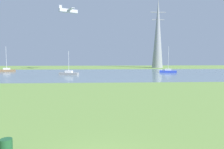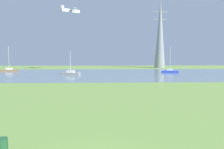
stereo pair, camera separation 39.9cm
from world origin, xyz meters
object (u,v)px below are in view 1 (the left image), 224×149
at_px(electricity_pylon, 158,33).
at_px(light_aircraft, 68,11).
at_px(litter_bin, 6,147).
at_px(sailboat_gray, 69,73).
at_px(sailboat_brown, 7,70).
at_px(sailboat_blue, 168,71).

height_order(electricity_pylon, light_aircraft, electricity_pylon).
bearing_deg(litter_bin, sailboat_gray, 94.32).
distance_m(sailboat_brown, sailboat_blue, 48.98).
distance_m(sailboat_gray, light_aircraft, 28.55).
xyz_separation_m(sailboat_brown, electricity_pylon, (52.72, 20.03, 13.72)).
bearing_deg(light_aircraft, litter_bin, -84.60).
distance_m(sailboat_brown, electricity_pylon, 58.04).
bearing_deg(sailboat_brown, sailboat_blue, -8.55).
height_order(sailboat_gray, light_aircraft, light_aircraft).
xyz_separation_m(sailboat_blue, sailboat_gray, (-27.46, -6.33, -0.02)).
bearing_deg(light_aircraft, electricity_pylon, 20.88).
xyz_separation_m(sailboat_brown, sailboat_blue, (48.44, -7.28, -0.00)).
height_order(sailboat_brown, electricity_pylon, electricity_pylon).
distance_m(litter_bin, sailboat_blue, 55.90).
relative_size(litter_bin, sailboat_blue, 0.11).
distance_m(sailboat_gray, electricity_pylon, 48.25).
bearing_deg(litter_bin, sailboat_blue, 64.43).
height_order(litter_bin, sailboat_blue, sailboat_blue).
xyz_separation_m(sailboat_brown, light_aircraft, (18.20, 6.86, 19.68)).
height_order(sailboat_blue, electricity_pylon, electricity_pylon).
distance_m(sailboat_brown, light_aircraft, 27.67).
xyz_separation_m(litter_bin, electricity_pylon, (28.41, 77.74, 13.79)).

